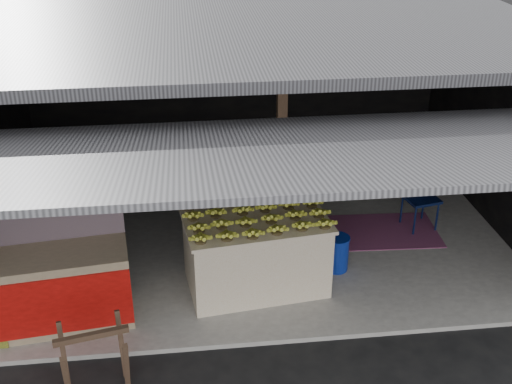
{
  "coord_description": "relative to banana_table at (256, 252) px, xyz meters",
  "views": [
    {
      "loc": [
        -0.89,
        -5.46,
        4.68
      ],
      "look_at": [
        -0.06,
        1.56,
        1.1
      ],
      "focal_mm": 45.0,
      "sensor_mm": 36.0,
      "label": 1
    }
  ],
  "objects": [
    {
      "name": "ground",
      "position": [
        0.12,
        -1.07,
        -0.53
      ],
      "size": [
        80.0,
        80.0,
        0.0
      ],
      "primitive_type": "plane",
      "color": "black",
      "rests_on": "ground"
    },
    {
      "name": "concrete_slab",
      "position": [
        0.12,
        1.43,
        -0.5
      ],
      "size": [
        7.0,
        5.0,
        0.06
      ],
      "primitive_type": "cube",
      "color": "gray",
      "rests_on": "ground"
    },
    {
      "name": "shophouse",
      "position": [
        0.12,
        1.74,
        1.57
      ],
      "size": [
        7.4,
        7.29,
        3.02
      ],
      "color": "black",
      "rests_on": "ground"
    },
    {
      "name": "banana_table",
      "position": [
        0.0,
        0.0,
        0.0
      ],
      "size": [
        1.8,
        1.24,
        0.93
      ],
      "rotation": [
        0.0,
        0.0,
        0.13
      ],
      "color": "silver",
      "rests_on": "concrete_slab"
    },
    {
      "name": "banana_pile",
      "position": [
        0.0,
        0.0,
        0.56
      ],
      "size": [
        1.67,
        1.13,
        0.18
      ],
      "primitive_type": null,
      "rotation": [
        0.0,
        0.0,
        0.13
      ],
      "color": "gold",
      "rests_on": "banana_table"
    },
    {
      "name": "white_crate",
      "position": [
        -0.1,
        0.95,
        0.06
      ],
      "size": [
        0.97,
        0.68,
        1.06
      ],
      "rotation": [
        0.0,
        0.0,
        0.03
      ],
      "color": "white",
      "rests_on": "concrete_slab"
    },
    {
      "name": "neighbor_stall",
      "position": [
        -2.28,
        -0.43,
        0.03
      ],
      "size": [
        1.67,
        0.9,
        1.65
      ],
      "rotation": [
        0.0,
        0.0,
        0.12
      ],
      "color": "#998466",
      "rests_on": "concrete_slab"
    },
    {
      "name": "sawhorse",
      "position": [
        -1.77,
        -1.51,
        -0.09
      ],
      "size": [
        0.73,
        0.72,
        0.69
      ],
      "rotation": [
        0.0,
        0.0,
        0.21
      ],
      "color": "#4E3527",
      "rests_on": "ground"
    },
    {
      "name": "water_barrel",
      "position": [
        1.07,
        0.23,
        -0.25
      ],
      "size": [
        0.3,
        0.3,
        0.44
      ],
      "primitive_type": "cylinder",
      "color": "navy",
      "rests_on": "concrete_slab"
    },
    {
      "name": "plastic_chair",
      "position": [
        2.46,
        1.24,
        0.08
      ],
      "size": [
        0.52,
        0.52,
        0.93
      ],
      "rotation": [
        0.0,
        0.0,
        0.21
      ],
      "color": "#091234",
      "rests_on": "concrete_slab"
    },
    {
      "name": "magenta_rug",
      "position": [
        1.96,
        1.08,
        -0.46
      ],
      "size": [
        1.55,
        1.07,
        0.01
      ],
      "primitive_type": "cube",
      "rotation": [
        0.0,
        0.0,
        -0.05
      ],
      "color": "#6C1850",
      "rests_on": "concrete_slab"
    },
    {
      "name": "picture_frames",
      "position": [
        -0.05,
        3.82,
        1.4
      ],
      "size": [
        1.62,
        0.04,
        0.46
      ],
      "color": "black",
      "rests_on": "shophouse"
    }
  ]
}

